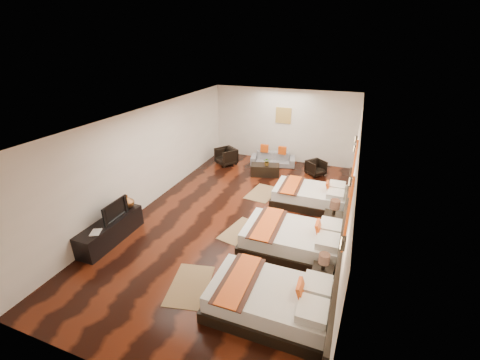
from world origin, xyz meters
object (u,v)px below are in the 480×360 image
at_px(tv, 113,210).
at_px(armchair_right, 316,168).
at_px(bed_near, 271,300).
at_px(nightstand_a, 322,276).
at_px(bed_far, 310,196).
at_px(figurine, 127,201).
at_px(armchair_left, 226,156).
at_px(table_plant, 267,162).
at_px(nightstand_b, 333,221).
at_px(sofa, 273,159).
at_px(coffee_table, 265,170).
at_px(book, 91,233).
at_px(bed_mid, 294,240).
at_px(tv_console, 111,230).

xyz_separation_m(tv, armchair_right, (3.98, 5.67, -0.52)).
height_order(bed_near, armchair_right, bed_near).
bearing_deg(nightstand_a, bed_far, 102.73).
distance_m(nightstand_a, figurine, 4.99).
relative_size(bed_near, armchair_left, 3.09).
xyz_separation_m(armchair_right, table_plant, (-1.61, -0.73, 0.28)).
bearing_deg(figurine, bed_far, 33.94).
height_order(nightstand_b, sofa, nightstand_b).
xyz_separation_m(tv, sofa, (2.29, 6.03, -0.54)).
bearing_deg(tv, coffee_table, -26.21).
relative_size(bed_near, book, 7.86).
distance_m(nightstand_b, sofa, 4.67).
distance_m(coffee_table, table_plant, 0.36).
bearing_deg(bed_near, nightstand_a, 52.12).
height_order(bed_near, table_plant, bed_near).
xyz_separation_m(bed_mid, armchair_left, (-3.59, 4.45, 0.02)).
bearing_deg(bed_near, bed_mid, 89.96).
bearing_deg(book, nightstand_b, 29.83).
xyz_separation_m(bed_near, armchair_right, (-0.17, 6.55, -0.02)).
height_order(book, coffee_table, book).
xyz_separation_m(bed_far, coffee_table, (-1.86, 1.59, -0.07)).
bearing_deg(book, bed_mid, 22.21).
bearing_deg(sofa, armchair_right, -23.36).
height_order(tv, table_plant, tv).
relative_size(bed_near, figurine, 6.46).
xyz_separation_m(bed_far, book, (-4.20, -4.08, 0.29)).
xyz_separation_m(bed_far, nightstand_a, (0.75, -3.31, 0.00)).
bearing_deg(nightstand_a, nightstand_b, 90.00).
xyz_separation_m(nightstand_a, coffee_table, (-2.60, 4.90, -0.08)).
bearing_deg(bed_near, tv_console, 169.92).
height_order(bed_near, bed_mid, bed_mid).
relative_size(figurine, coffee_table, 0.34).
bearing_deg(table_plant, nightstand_b, -47.81).
bearing_deg(sofa, tv_console, -122.09).
bearing_deg(coffee_table, sofa, 90.00).
relative_size(tv_console, sofa, 1.08).
bearing_deg(tv, bed_mid, -77.55).
xyz_separation_m(tv_console, sofa, (2.34, 6.16, -0.03)).
bearing_deg(tv_console, bed_far, 40.04).
bearing_deg(bed_near, figurine, 160.96).
bearing_deg(armchair_left, nightstand_a, -15.82).
distance_m(tv, book, 0.72).
relative_size(tv_console, table_plant, 6.12).
height_order(bed_near, armchair_left, bed_near).
bearing_deg(nightstand_b, armchair_right, 104.61).
relative_size(nightstand_a, book, 2.81).
distance_m(book, armchair_left, 6.20).
xyz_separation_m(figurine, sofa, (2.34, 5.46, -0.48)).
bearing_deg(bed_near, nightstand_b, 76.15).
bearing_deg(nightstand_b, bed_far, 121.07).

